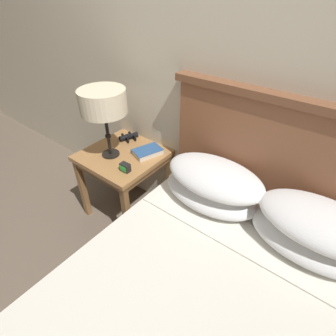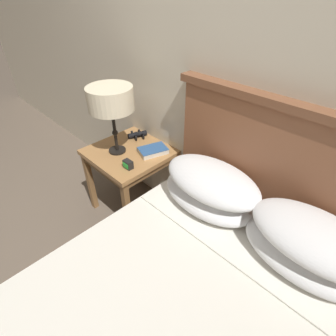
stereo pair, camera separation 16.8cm
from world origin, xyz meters
TOP-DOWN VIEW (x-y plane):
  - ground_plane at (0.00, 0.00)m, footprint 20.00×20.00m
  - wall_back at (0.00, 1.10)m, footprint 8.00×0.06m
  - nightstand at (-0.49, 0.79)m, footprint 0.58×0.58m
  - bed at (0.56, 0.14)m, footprint 1.42×2.04m
  - table_lamp at (-0.55, 0.72)m, footprint 0.32×0.32m
  - book_on_nightstand at (-0.34, 0.90)m, footprint 0.20×0.24m
  - binoculars_pair at (-0.61, 0.97)m, footprint 0.16×0.16m
  - alarm_clock at (-0.31, 0.64)m, footprint 0.07×0.05m

SIDE VIEW (x-z plane):
  - ground_plane at x=0.00m, z-range 0.00..0.00m
  - bed at x=0.56m, z-range -0.28..0.94m
  - nightstand at x=-0.49m, z-range 0.22..0.82m
  - book_on_nightstand at x=-0.34m, z-range 0.60..0.64m
  - binoculars_pair at x=-0.61m, z-range 0.60..0.65m
  - alarm_clock at x=-0.31m, z-range 0.60..0.66m
  - table_lamp at x=-0.55m, z-range 0.76..1.27m
  - wall_back at x=0.00m, z-range 0.00..2.60m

